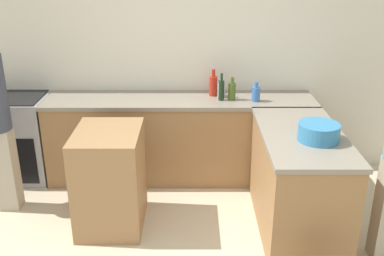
{
  "coord_description": "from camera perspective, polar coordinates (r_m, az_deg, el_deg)",
  "views": [
    {
      "loc": [
        0.13,
        -2.6,
        2.34
      ],
      "look_at": [
        0.14,
        0.89,
        0.95
      ],
      "focal_mm": 42.0,
      "sensor_mm": 36.0,
      "label": 1
    }
  ],
  "objects": [
    {
      "name": "hot_sauce_bottle",
      "position": [
        4.73,
        2.56,
        5.46
      ],
      "size": [
        0.08,
        0.08,
        0.29
      ],
      "color": "red",
      "rests_on": "counter_back"
    },
    {
      "name": "counter_back",
      "position": [
        4.83,
        -1.67,
        -1.29
      ],
      "size": [
        2.81,
        0.61,
        0.9
      ],
      "color": "olive",
      "rests_on": "ground_plane"
    },
    {
      "name": "olive_oil_bottle",
      "position": [
        4.61,
        4.94,
        4.74
      ],
      "size": [
        0.08,
        0.08,
        0.24
      ],
      "color": "#475B1E",
      "rests_on": "counter_back"
    },
    {
      "name": "water_bottle_blue",
      "position": [
        4.6,
        7.96,
        4.37
      ],
      "size": [
        0.09,
        0.09,
        0.2
      ],
      "color": "#386BB7",
      "rests_on": "counter_back"
    },
    {
      "name": "range_oven",
      "position": [
        5.19,
        -21.76,
        -1.2
      ],
      "size": [
        0.75,
        0.59,
        0.92
      ],
      "color": "#99999E",
      "rests_on": "ground_plane"
    },
    {
      "name": "wine_bottle_dark",
      "position": [
        4.59,
        3.59,
        4.9
      ],
      "size": [
        0.06,
        0.06,
        0.28
      ],
      "color": "black",
      "rests_on": "counter_back"
    },
    {
      "name": "wall_back",
      "position": [
        4.87,
        -1.69,
        9.96
      ],
      "size": [
        8.0,
        0.06,
        2.7
      ],
      "color": "silver",
      "rests_on": "ground_plane"
    },
    {
      "name": "mixing_bowl",
      "position": [
        3.75,
        15.64,
        -0.48
      ],
      "size": [
        0.33,
        0.33,
        0.14
      ],
      "color": "teal",
      "rests_on": "counter_peninsula"
    },
    {
      "name": "counter_peninsula",
      "position": [
        4.08,
        13.14,
        -6.48
      ],
      "size": [
        0.69,
        1.35,
        0.9
      ],
      "color": "olive",
      "rests_on": "ground_plane"
    },
    {
      "name": "island_table",
      "position": [
        4.07,
        -10.5,
        -6.35
      ],
      "size": [
        0.57,
        0.7,
        0.9
      ],
      "color": "#997047",
      "rests_on": "ground_plane"
    },
    {
      "name": "vinegar_bottle_clear",
      "position": [
        4.69,
        3.6,
        4.93
      ],
      "size": [
        0.08,
        0.08,
        0.21
      ],
      "color": "silver",
      "rests_on": "counter_back"
    }
  ]
}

